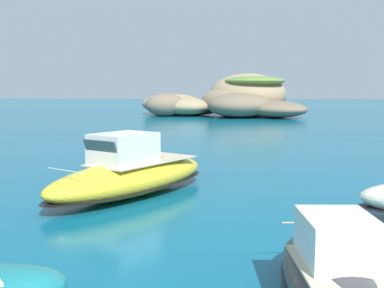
# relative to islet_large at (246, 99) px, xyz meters

# --- Properties ---
(islet_large) EXTENTS (21.67, 23.66, 7.52)m
(islet_large) POSITION_rel_islet_large_xyz_m (0.00, 0.00, 0.00)
(islet_large) COLOR #9E8966
(islet_large) RESTS_ON ground
(islet_small) EXTENTS (16.28, 15.66, 4.00)m
(islet_small) POSITION_rel_islet_large_xyz_m (-12.21, 1.85, -1.29)
(islet_small) COLOR #9E8966
(islet_small) RESTS_ON ground
(motorboat_charcoal) EXTENTS (2.85, 7.62, 2.20)m
(motorboat_charcoal) POSITION_rel_islet_large_xyz_m (0.13, -74.50, -2.28)
(motorboat_charcoal) COLOR #2D2D33
(motorboat_charcoal) RESTS_ON ground
(motorboat_yellow) EXTENTS (7.79, 10.15, 2.96)m
(motorboat_yellow) POSITION_rel_islet_large_xyz_m (-6.97, -63.16, -2.03)
(motorboat_yellow) COLOR yellow
(motorboat_yellow) RESTS_ON ground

